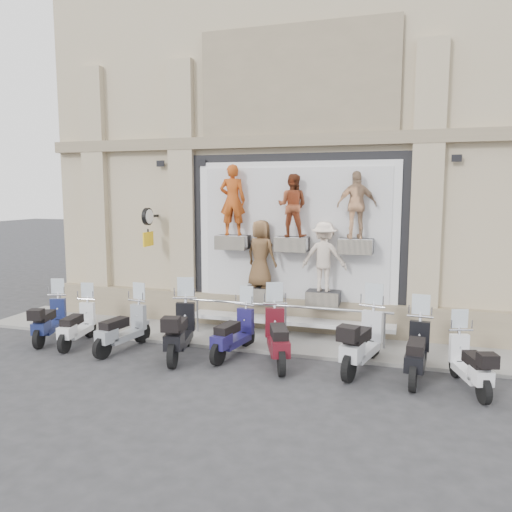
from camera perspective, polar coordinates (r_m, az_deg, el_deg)
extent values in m
plane|color=#2D2D2F|center=(10.38, 0.62, -12.98)|extent=(90.00, 90.00, 0.00)
cube|color=gray|center=(12.28, 3.50, -9.52)|extent=(16.00, 2.20, 0.08)
cube|color=black|center=(12.65, 4.52, 1.88)|extent=(5.60, 0.10, 4.30)
cube|color=white|center=(12.59, 4.46, 1.85)|extent=(5.10, 0.06, 3.90)
cube|color=white|center=(12.55, 4.42, 1.84)|extent=(4.70, 0.04, 3.60)
cube|color=white|center=(12.60, 4.01, -7.29)|extent=(5.10, 0.75, 0.10)
cube|color=#28282B|center=(12.74, -2.67, 1.60)|extent=(0.80, 0.50, 0.35)
imported|color=#CF5318|center=(12.68, -2.70, 6.40)|extent=(0.71, 0.53, 1.78)
cube|color=#28282B|center=(12.30, 4.13, 1.37)|extent=(0.80, 0.50, 0.35)
imported|color=brown|center=(12.23, 4.17, 5.76)|extent=(0.78, 0.62, 1.53)
cube|color=#28282B|center=(12.04, 11.33, 1.12)|extent=(0.80, 0.50, 0.35)
imported|color=tan|center=(11.97, 11.45, 5.73)|extent=(1.00, 0.65, 1.59)
cube|color=#28282B|center=(12.70, 0.55, -4.35)|extent=(0.80, 0.50, 0.35)
imported|color=brown|center=(12.53, 0.56, 0.25)|extent=(0.97, 0.79, 1.71)
cube|color=#28282B|center=(12.34, 7.70, -4.77)|extent=(0.80, 0.50, 0.35)
imported|color=#FBE4CB|center=(12.17, 7.79, -0.06)|extent=(1.10, 0.64, 1.69)
cube|color=black|center=(13.79, -11.73, 4.50)|extent=(0.06, 0.56, 0.06)
cylinder|color=black|center=(13.56, -12.29, 4.43)|extent=(0.10, 0.46, 0.46)
cube|color=yellow|center=(13.60, -12.22, 1.91)|extent=(0.04, 0.50, 0.38)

